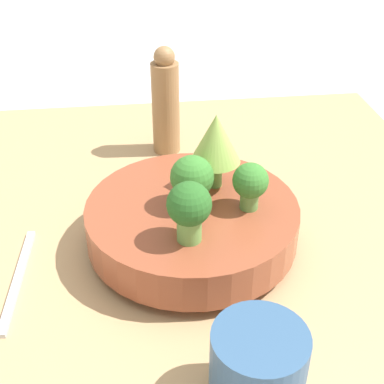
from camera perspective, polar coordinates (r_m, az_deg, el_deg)
The scene contains 10 objects.
ground_plane at distance 0.76m, azimuth -1.78°, elevation -5.89°, with size 6.00×6.00×0.00m, color silver.
table at distance 0.75m, azimuth -1.80°, elevation -4.97°, with size 0.87×0.87×0.03m.
bowl at distance 0.69m, azimuth 0.00°, elevation -3.25°, with size 0.27×0.27×0.06m.
broccoli_floret_center at distance 0.66m, azimuth 0.00°, elevation 1.49°, with size 0.05×0.05×0.07m.
broccoli_floret_back at distance 0.66m, azimuth 6.24°, elevation 0.96°, with size 0.04×0.04×0.06m.
broccoli_floret_right at distance 0.60m, azimuth -0.30°, elevation -1.72°, with size 0.05×0.05×0.08m.
romanesco_piece_far at distance 0.68m, azimuth 2.55°, elevation 5.57°, with size 0.07×0.07×0.10m.
cup at distance 0.52m, azimuth 7.02°, elevation -18.23°, with size 0.09×0.09×0.09m.
pepper_mill at distance 0.90m, azimuth -2.84°, elevation 9.46°, with size 0.05×0.05×0.18m.
fork at distance 0.69m, azimuth -18.07°, elevation -8.79°, with size 0.18×0.02×0.01m.
Camera 1 is at (0.59, -0.05, 0.48)m, focal length 50.00 mm.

